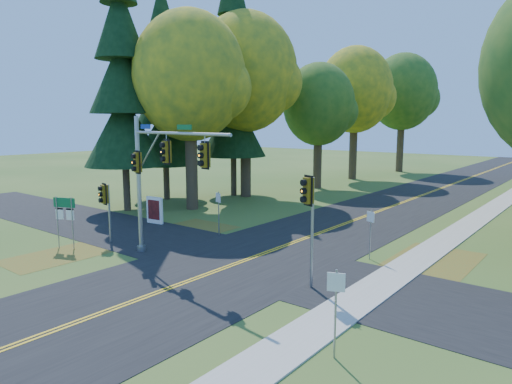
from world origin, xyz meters
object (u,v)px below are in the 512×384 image
Objects in this scene: info_kiosk at (155,210)px; east_signal_pole at (309,203)px; route_sign_cluster at (65,212)px; traffic_mast at (157,168)px.

east_signal_pole is at bearing -22.36° from info_kiosk.
traffic_mast is at bearing -4.07° from route_sign_cluster.
east_signal_pole is 2.58× the size of info_kiosk.
east_signal_pole reaches higher than route_sign_cluster.
traffic_mast reaches higher than info_kiosk.
east_signal_pole is 14.29m from info_kiosk.
route_sign_cluster is 6.64m from info_kiosk.
traffic_mast is 1.64× the size of east_signal_pole.
traffic_mast reaches higher than east_signal_pole.
east_signal_pole is at bearing 17.55° from traffic_mast.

